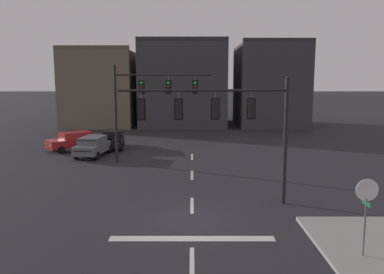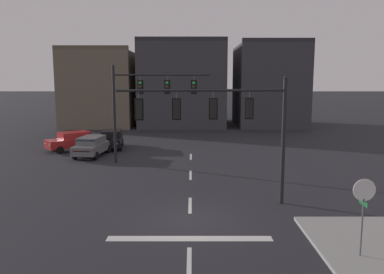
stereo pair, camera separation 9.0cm
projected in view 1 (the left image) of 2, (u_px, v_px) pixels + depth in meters
The scene contains 10 objects.
ground_plane at pixel (190, 220), 16.73m from camera, with size 400.00×400.00×0.00m, color #232328.
stop_bar_paint at pixel (190, 239), 14.75m from camera, with size 6.40×0.50×0.01m, color silver.
lane_centreline at pixel (190, 205), 18.71m from camera, with size 0.16×26.40×0.01m.
signal_mast_near_side at pixel (226, 117), 18.10m from camera, with size 8.03×0.95×6.26m.
signal_mast_far_side at pixel (144, 97), 27.57m from camera, with size 7.04×0.40×7.20m.
stop_sign at pixel (364, 199), 12.75m from camera, with size 0.76×0.64×2.83m.
car_lot_nearside at pixel (111, 139), 34.39m from camera, with size 2.36×4.61×1.61m.
car_lot_middle at pixel (91, 146), 30.69m from camera, with size 2.33×4.60×1.61m.
car_lot_farside at pixel (72, 141), 33.23m from camera, with size 4.56×4.15×1.61m.
building_row at pixel (178, 87), 52.57m from camera, with size 31.46×13.52×11.24m.
Camera 1 is at (0.00, -16.02, 6.05)m, focal length 35.76 mm.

